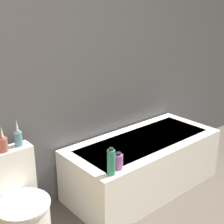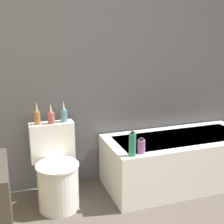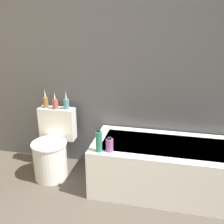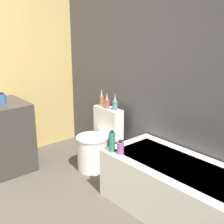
{
  "view_description": "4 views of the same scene",
  "coord_description": "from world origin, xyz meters",
  "px_view_note": "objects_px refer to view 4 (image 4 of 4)",
  "views": [
    {
      "loc": [
        -1.28,
        -0.16,
        1.78
      ],
      "look_at": [
        0.2,
        1.58,
        0.97
      ],
      "focal_mm": 50.0,
      "sensor_mm": 36.0,
      "label": 1
    },
    {
      "loc": [
        -0.93,
        -0.92,
        1.63
      ],
      "look_at": [
        -0.05,
        1.62,
        0.89
      ],
      "focal_mm": 50.0,
      "sensor_mm": 36.0,
      "label": 2
    },
    {
      "loc": [
        0.69,
        -0.7,
        1.74
      ],
      "look_at": [
        0.2,
        1.49,
        0.92
      ],
      "focal_mm": 42.0,
      "sensor_mm": 36.0,
      "label": 3
    },
    {
      "loc": [
        2.29,
        -0.44,
        1.85
      ],
      "look_at": [
        0.02,
        1.5,
        0.92
      ],
      "focal_mm": 50.0,
      "sensor_mm": 36.0,
      "label": 4
    }
  ],
  "objects_px": {
    "soap_bottle_glass": "(2,99)",
    "shampoo_bottle_short": "(120,148)",
    "vase_silver": "(107,103)",
    "bathtub": "(180,191)",
    "shampoo_bottle_tall": "(112,142)",
    "vase_gold": "(102,100)",
    "vase_bronze": "(115,104)",
    "toilet": "(97,144)"
  },
  "relations": [
    {
      "from": "toilet",
      "to": "vase_gold",
      "type": "bearing_deg",
      "value": 124.15
    },
    {
      "from": "vase_gold",
      "to": "vase_bronze",
      "type": "distance_m",
      "value": 0.25
    },
    {
      "from": "bathtub",
      "to": "vase_silver",
      "type": "distance_m",
      "value": 1.42
    },
    {
      "from": "bathtub",
      "to": "toilet",
      "type": "height_order",
      "value": "toilet"
    },
    {
      "from": "toilet",
      "to": "shampoo_bottle_tall",
      "type": "relative_size",
      "value": 3.32
    },
    {
      "from": "bathtub",
      "to": "soap_bottle_glass",
      "type": "bearing_deg",
      "value": -156.7
    },
    {
      "from": "shampoo_bottle_tall",
      "to": "shampoo_bottle_short",
      "type": "xyz_separation_m",
      "value": [
        0.1,
        0.03,
        -0.04
      ]
    },
    {
      "from": "vase_silver",
      "to": "shampoo_bottle_short",
      "type": "height_order",
      "value": "vase_silver"
    },
    {
      "from": "toilet",
      "to": "shampoo_bottle_tall",
      "type": "height_order",
      "value": "toilet"
    },
    {
      "from": "vase_gold",
      "to": "soap_bottle_glass",
      "type": "bearing_deg",
      "value": -118.31
    },
    {
      "from": "toilet",
      "to": "soap_bottle_glass",
      "type": "distance_m",
      "value": 1.26
    },
    {
      "from": "bathtub",
      "to": "soap_bottle_glass",
      "type": "distance_m",
      "value": 2.25
    },
    {
      "from": "soap_bottle_glass",
      "to": "shampoo_bottle_tall",
      "type": "height_order",
      "value": "soap_bottle_glass"
    },
    {
      "from": "shampoo_bottle_short",
      "to": "bathtub",
      "type": "bearing_deg",
      "value": 24.69
    },
    {
      "from": "vase_gold",
      "to": "shampoo_bottle_short",
      "type": "relative_size",
      "value": 1.55
    },
    {
      "from": "shampoo_bottle_tall",
      "to": "shampoo_bottle_short",
      "type": "height_order",
      "value": "shampoo_bottle_tall"
    },
    {
      "from": "soap_bottle_glass",
      "to": "vase_silver",
      "type": "xyz_separation_m",
      "value": [
        0.69,
        1.03,
        -0.09
      ]
    },
    {
      "from": "toilet",
      "to": "shampoo_bottle_short",
      "type": "bearing_deg",
      "value": -20.1
    },
    {
      "from": "vase_gold",
      "to": "shampoo_bottle_tall",
      "type": "height_order",
      "value": "vase_gold"
    },
    {
      "from": "soap_bottle_glass",
      "to": "vase_silver",
      "type": "bearing_deg",
      "value": 56.18
    },
    {
      "from": "vase_silver",
      "to": "toilet",
      "type": "bearing_deg",
      "value": -90.0
    },
    {
      "from": "vase_bronze",
      "to": "toilet",
      "type": "bearing_deg",
      "value": -123.53
    },
    {
      "from": "shampoo_bottle_tall",
      "to": "shampoo_bottle_short",
      "type": "distance_m",
      "value": 0.11
    },
    {
      "from": "bathtub",
      "to": "vase_gold",
      "type": "height_order",
      "value": "vase_gold"
    },
    {
      "from": "bathtub",
      "to": "soap_bottle_glass",
      "type": "relative_size",
      "value": 11.85
    },
    {
      "from": "shampoo_bottle_short",
      "to": "vase_silver",
      "type": "bearing_deg",
      "value": 149.3
    },
    {
      "from": "vase_silver",
      "to": "vase_bronze",
      "type": "distance_m",
      "value": 0.13
    },
    {
      "from": "soap_bottle_glass",
      "to": "shampoo_bottle_tall",
      "type": "relative_size",
      "value": 0.58
    },
    {
      "from": "vase_gold",
      "to": "vase_silver",
      "type": "height_order",
      "value": "vase_gold"
    },
    {
      "from": "soap_bottle_glass",
      "to": "vase_bronze",
      "type": "xyz_separation_m",
      "value": [
        0.82,
        1.05,
        -0.09
      ]
    },
    {
      "from": "bathtub",
      "to": "vase_bronze",
      "type": "height_order",
      "value": "vase_bronze"
    },
    {
      "from": "soap_bottle_glass",
      "to": "vase_gold",
      "type": "height_order",
      "value": "soap_bottle_glass"
    },
    {
      "from": "soap_bottle_glass",
      "to": "vase_gold",
      "type": "bearing_deg",
      "value": 61.69
    },
    {
      "from": "bathtub",
      "to": "vase_silver",
      "type": "bearing_deg",
      "value": 172.17
    },
    {
      "from": "soap_bottle_glass",
      "to": "shampoo_bottle_short",
      "type": "relative_size",
      "value": 0.91
    },
    {
      "from": "vase_silver",
      "to": "shampoo_bottle_tall",
      "type": "relative_size",
      "value": 0.88
    },
    {
      "from": "toilet",
      "to": "shampoo_bottle_tall",
      "type": "xyz_separation_m",
      "value": [
        0.63,
        -0.29,
        0.32
      ]
    },
    {
      "from": "vase_gold",
      "to": "shampoo_bottle_tall",
      "type": "bearing_deg",
      "value": -32.23
    },
    {
      "from": "vase_gold",
      "to": "shampoo_bottle_tall",
      "type": "relative_size",
      "value": 1.0
    },
    {
      "from": "bathtub",
      "to": "vase_gold",
      "type": "bearing_deg",
      "value": 172.13
    },
    {
      "from": "bathtub",
      "to": "shampoo_bottle_tall",
      "type": "distance_m",
      "value": 0.8
    },
    {
      "from": "shampoo_bottle_short",
      "to": "vase_bronze",
      "type": "bearing_deg",
      "value": 142.98
    }
  ]
}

